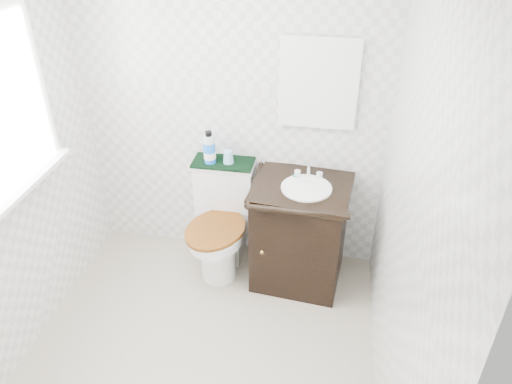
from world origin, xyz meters
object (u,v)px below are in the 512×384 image
(toilet, at_px, (222,225))
(trash_bin, at_px, (277,247))
(mouthwash_bottle, at_px, (209,148))
(vanity, at_px, (300,232))
(cup, at_px, (228,157))

(toilet, distance_m, trash_bin, 0.48)
(mouthwash_bottle, bearing_deg, toilet, -46.88)
(toilet, bearing_deg, vanity, -5.97)
(trash_bin, relative_size, cup, 3.09)
(trash_bin, bearing_deg, vanity, -39.00)
(cup, bearing_deg, toilet, -110.28)
(vanity, distance_m, mouthwash_bottle, 0.88)
(vanity, height_order, trash_bin, vanity)
(trash_bin, distance_m, mouthwash_bottle, 0.96)
(toilet, xyz_separation_m, trash_bin, (0.42, 0.08, -0.21))
(vanity, bearing_deg, toilet, 174.03)
(toilet, bearing_deg, cup, 69.72)
(trash_bin, distance_m, cup, 0.84)
(vanity, xyz_separation_m, cup, (-0.55, 0.18, 0.47))
(mouthwash_bottle, bearing_deg, trash_bin, -1.59)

